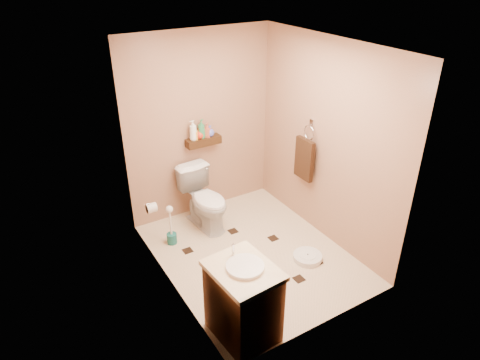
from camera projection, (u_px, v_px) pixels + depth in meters
ground at (252, 254)px, 5.06m from camera, size 2.50×2.50×0.00m
wall_back at (200, 126)px, 5.43m from camera, size 2.00×0.04×2.40m
wall_front at (334, 219)px, 3.54m from camera, size 2.00×0.04×2.40m
wall_left at (164, 187)px, 4.03m from camera, size 0.04×2.50×2.40m
wall_right at (326, 143)px, 4.94m from camera, size 0.04×2.50×2.40m
ceiling at (255, 45)px, 3.92m from camera, size 2.00×2.50×0.02m
wall_shelf at (203, 141)px, 5.46m from camera, size 0.46×0.14×0.10m
floor_accents at (256, 255)px, 5.04m from camera, size 1.30×1.26×0.01m
toilet at (205, 199)px, 5.42m from camera, size 0.50×0.79×0.77m
vanity at (243, 301)px, 3.83m from camera, size 0.56×0.67×0.89m
bathroom_scale at (307, 257)px, 4.96m from camera, size 0.44×0.44×0.07m
toilet_brush at (171, 230)px, 5.16m from camera, size 0.12×0.12×0.53m
towel_ring at (305, 157)px, 5.21m from camera, size 0.12×0.30×0.76m
toilet_paper at (151, 208)px, 4.83m from camera, size 0.12×0.11×0.12m
bottle_a at (193, 130)px, 5.31m from camera, size 0.11×0.11×0.26m
bottle_b at (195, 133)px, 5.34m from camera, size 0.11×0.11×0.17m
bottle_c at (200, 133)px, 5.38m from camera, size 0.14×0.14×0.14m
bottle_d at (201, 129)px, 5.36m from camera, size 0.13×0.13×0.25m
bottle_e at (207, 130)px, 5.42m from camera, size 0.12×0.12×0.18m
bottle_f at (210, 131)px, 5.44m from camera, size 0.13×0.13×0.14m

